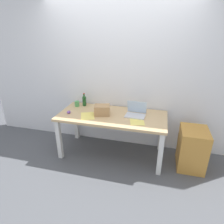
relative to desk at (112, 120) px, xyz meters
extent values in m
plane|color=#515459|center=(0.00, 0.00, -0.65)|extent=(8.00, 8.00, 0.00)
cube|color=white|center=(0.00, 0.46, 0.65)|extent=(5.20, 0.08, 2.60)
cube|color=tan|center=(0.00, 0.00, 0.07)|extent=(1.75, 0.80, 0.04)
cube|color=silver|center=(-0.81, -0.34, -0.30)|extent=(0.07, 0.07, 0.70)
cube|color=silver|center=(0.81, -0.34, -0.30)|extent=(0.07, 0.07, 0.70)
cube|color=silver|center=(-0.81, 0.34, -0.30)|extent=(0.07, 0.07, 0.70)
cube|color=silver|center=(0.81, 0.34, -0.30)|extent=(0.07, 0.07, 0.70)
cube|color=silver|center=(0.37, 0.03, 0.10)|extent=(0.33, 0.24, 0.02)
cube|color=silver|center=(0.38, 0.15, 0.21)|extent=(0.31, 0.07, 0.20)
cylinder|color=#1E5123|center=(-0.59, 0.28, 0.18)|extent=(0.07, 0.07, 0.16)
cylinder|color=#1E5123|center=(-0.59, 0.28, 0.29)|extent=(0.03, 0.03, 0.06)
cylinder|color=#B21E19|center=(-0.59, 0.28, 0.32)|extent=(0.03, 0.03, 0.01)
ellipsoid|color=#724799|center=(-0.71, -0.11, 0.11)|extent=(0.09, 0.11, 0.03)
cube|color=tan|center=(-0.16, -0.03, 0.17)|extent=(0.28, 0.24, 0.16)
cylinder|color=#4C9E56|center=(-0.71, 0.21, 0.14)|extent=(0.08, 0.08, 0.09)
cube|color=#F4E06B|center=(0.42, -0.13, 0.10)|extent=(0.27, 0.34, 0.00)
cube|color=#F4E06B|center=(-0.37, -0.14, 0.10)|extent=(0.31, 0.35, 0.00)
cube|color=#C68938|center=(1.29, -0.02, -0.33)|extent=(0.40, 0.48, 0.65)
camera|label=1|loc=(0.71, -2.75, 1.37)|focal=30.70mm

